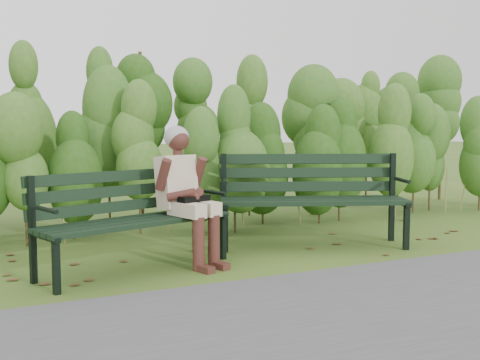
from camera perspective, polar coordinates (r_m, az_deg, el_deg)
name	(u,v)px	position (r m, az deg, el deg)	size (l,w,h in m)	color
ground	(254,253)	(5.99, 1.42, -7.44)	(80.00, 80.00, 0.00)	#435D23
footpath	(392,315)	(4.21, 15.23, -13.14)	(60.00, 2.50, 0.01)	#474749
hedge_band	(192,133)	(7.56, -4.86, 4.80)	(11.04, 1.67, 2.42)	#47381E
leaf_litter	(240,265)	(5.47, -0.01, -8.64)	(5.92, 2.23, 0.01)	brown
bench_left	(130,211)	(5.36, -11.14, -3.14)	(1.94, 1.14, 0.92)	black
bench_right	(311,191)	(6.40, 7.23, -1.15)	(2.16, 1.37, 1.03)	black
seated_woman	(185,186)	(5.47, -5.59, -0.63)	(0.59, 0.83, 1.34)	beige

